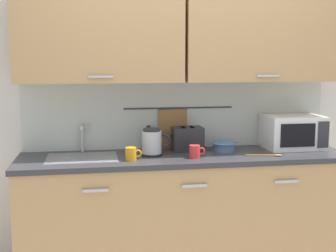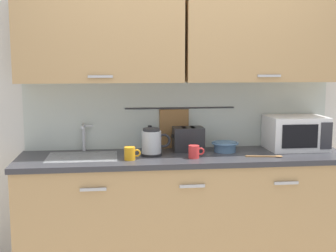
# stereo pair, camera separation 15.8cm
# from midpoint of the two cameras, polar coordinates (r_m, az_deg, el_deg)

# --- Properties ---
(counter_unit) EXTENTS (2.53, 0.64, 0.90)m
(counter_unit) POSITION_cam_midpoint_polar(r_m,az_deg,el_deg) (3.53, 0.74, -10.74)
(counter_unit) COLOR tan
(counter_unit) RESTS_ON ground
(back_wall_assembly) EXTENTS (3.70, 0.41, 2.50)m
(back_wall_assembly) POSITION_cam_midpoint_polar(r_m,az_deg,el_deg) (3.57, 0.27, 6.93)
(back_wall_assembly) COLOR silver
(back_wall_assembly) RESTS_ON ground
(sink_faucet) EXTENTS (0.09, 0.17, 0.22)m
(sink_faucet) POSITION_cam_midpoint_polar(r_m,az_deg,el_deg) (3.56, -12.17, -1.01)
(sink_faucet) COLOR #B2B5BA
(sink_faucet) RESTS_ON counter_unit
(microwave) EXTENTS (0.46, 0.35, 0.27)m
(microwave) POSITION_cam_midpoint_polar(r_m,az_deg,el_deg) (3.76, 14.54, -0.74)
(microwave) COLOR white
(microwave) RESTS_ON counter_unit
(electric_kettle) EXTENTS (0.23, 0.16, 0.21)m
(electric_kettle) POSITION_cam_midpoint_polar(r_m,az_deg,el_deg) (3.36, -3.38, -2.12)
(electric_kettle) COLOR black
(electric_kettle) RESTS_ON counter_unit
(dish_soap_bottle) EXTENTS (0.06, 0.06, 0.20)m
(dish_soap_bottle) POSITION_cam_midpoint_polar(r_m,az_deg,el_deg) (3.59, -3.74, -1.69)
(dish_soap_bottle) COLOR #3F8CD8
(dish_soap_bottle) RESTS_ON counter_unit
(mug_near_sink) EXTENTS (0.12, 0.08, 0.09)m
(mug_near_sink) POSITION_cam_midpoint_polar(r_m,az_deg,el_deg) (3.23, -6.13, -3.57)
(mug_near_sink) COLOR orange
(mug_near_sink) RESTS_ON counter_unit
(mixing_bowl) EXTENTS (0.21, 0.21, 0.08)m
(mixing_bowl) POSITION_cam_midpoint_polar(r_m,az_deg,el_deg) (3.55, 5.93, -2.52)
(mixing_bowl) COLOR #4C7093
(mixing_bowl) RESTS_ON counter_unit
(toaster) EXTENTS (0.26, 0.17, 0.19)m
(toaster) POSITION_cam_midpoint_polar(r_m,az_deg,el_deg) (3.54, 1.23, -1.66)
(toaster) COLOR #232326
(toaster) RESTS_ON counter_unit
(mug_by_kettle) EXTENTS (0.12, 0.08, 0.09)m
(mug_by_kettle) POSITION_cam_midpoint_polar(r_m,az_deg,el_deg) (3.29, 2.11, -3.29)
(mug_by_kettle) COLOR red
(mug_by_kettle) RESTS_ON counter_unit
(wooden_spoon) EXTENTS (0.28, 0.08, 0.01)m
(wooden_spoon) POSITION_cam_midpoint_polar(r_m,az_deg,el_deg) (3.42, 11.44, -3.71)
(wooden_spoon) COLOR #9E7042
(wooden_spoon) RESTS_ON counter_unit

